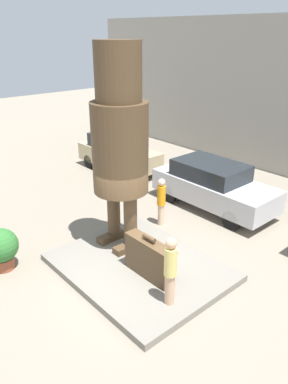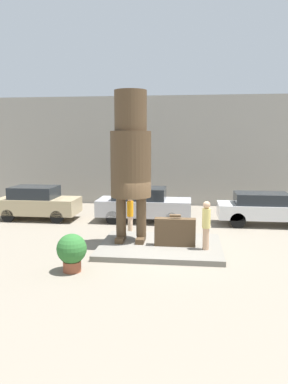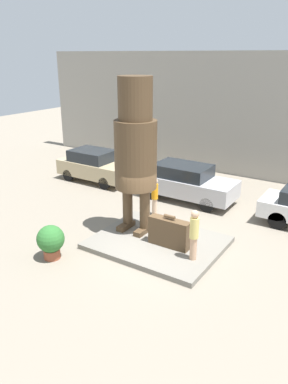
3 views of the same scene
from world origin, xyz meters
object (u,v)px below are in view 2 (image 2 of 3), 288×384
(parked_car_silver, at_px, (143,204))
(giant_suitcase, at_px, (175,232))
(planter_pot, at_px, (72,251))
(statue_figure, at_px, (131,155))
(parked_car_white, at_px, (265,208))
(parked_car_tan, at_px, (38,202))
(tourist, at_px, (206,223))
(worker_hivis, at_px, (130,213))

(parked_car_silver, bearing_deg, giant_suitcase, -69.43)
(planter_pot, bearing_deg, statue_figure, 66.04)
(parked_car_silver, relative_size, parked_car_white, 1.02)
(parked_car_tan, bearing_deg, giant_suitcase, -32.56)
(statue_figure, relative_size, parked_car_tan, 1.40)
(tourist, height_order, worker_hivis, tourist)
(planter_pot, distance_m, worker_hivis, 5.10)
(statue_figure, distance_m, giant_suitcase, 3.30)
(parked_car_white, relative_size, planter_pot, 3.77)
(statue_figure, height_order, giant_suitcase, statue_figure)
(parked_car_tan, distance_m, parked_car_white, 11.23)
(parked_car_silver, bearing_deg, parked_car_tan, -178.31)
(tourist, height_order, parked_car_tan, tourist)
(parked_car_white, relative_size, worker_hivis, 2.72)
(tourist, xyz_separation_m, parked_car_silver, (-2.88, 5.10, -0.25))
(giant_suitcase, bearing_deg, statue_figure, 164.42)
(tourist, bearing_deg, worker_hivis, 138.93)
(parked_car_silver, height_order, planter_pot, parked_car_silver)
(giant_suitcase, relative_size, parked_car_tan, 0.37)
(tourist, xyz_separation_m, parked_car_tan, (-8.28, 4.94, -0.26))
(parked_car_silver, bearing_deg, planter_pot, -99.95)
(giant_suitcase, height_order, planter_pot, giant_suitcase)
(parked_car_white, bearing_deg, parked_car_tan, -179.63)
(planter_pot, bearing_deg, parked_car_tan, 119.79)
(statue_figure, distance_m, tourist, 3.75)
(parked_car_silver, distance_m, worker_hivis, 2.37)
(tourist, bearing_deg, parked_car_white, 59.52)
(statue_figure, distance_m, parked_car_white, 7.59)
(tourist, bearing_deg, giant_suitcase, 162.18)
(parked_car_white, bearing_deg, giant_suitcase, -131.04)
(statue_figure, height_order, parked_car_tan, statue_figure)
(parked_car_silver, relative_size, planter_pot, 3.86)
(giant_suitcase, xyz_separation_m, worker_hivis, (-2.05, 2.39, 0.20))
(parked_car_tan, distance_m, planter_pot, 8.28)
(planter_pot, bearing_deg, worker_hivis, 78.46)
(tourist, height_order, parked_car_white, tourist)
(parked_car_tan, relative_size, worker_hivis, 2.44)
(giant_suitcase, xyz_separation_m, parked_car_silver, (-1.78, 4.74, 0.18))
(parked_car_white, bearing_deg, worker_hivis, -159.64)
(parked_car_white, bearing_deg, parked_car_silver, 179.15)
(giant_suitcase, distance_m, worker_hivis, 3.15)
(parked_car_tan, distance_m, worker_hivis, 5.58)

